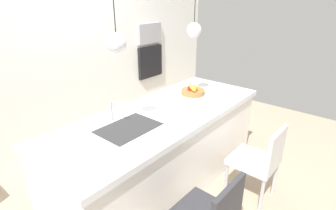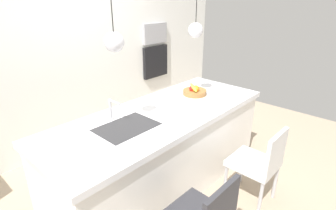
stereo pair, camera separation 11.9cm
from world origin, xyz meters
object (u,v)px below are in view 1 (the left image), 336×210
(microwave, at_px, (149,33))
(oven, at_px, (150,62))
(fruit_bowl, at_px, (193,91))
(chair_middle, at_px, (260,159))

(microwave, xyz_separation_m, oven, (0.00, 0.00, -0.50))
(fruit_bowl, bearing_deg, microwave, 61.80)
(oven, relative_size, chair_middle, 0.64)
(microwave, bearing_deg, oven, 0.00)
(microwave, distance_m, chair_middle, 2.89)
(fruit_bowl, distance_m, oven, 1.72)
(fruit_bowl, relative_size, microwave, 0.54)
(chair_middle, bearing_deg, fruit_bowl, 79.15)
(chair_middle, bearing_deg, oven, 68.28)
(fruit_bowl, bearing_deg, oven, 61.80)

